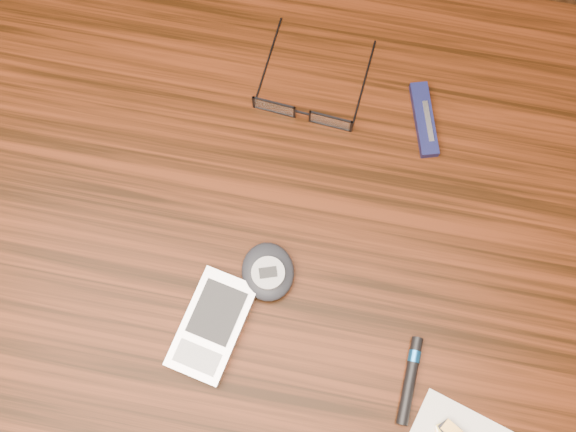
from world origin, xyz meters
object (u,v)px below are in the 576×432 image
(eyeglasses, at_px, (304,109))
(pda_phone, at_px, (212,326))
(pedometer, at_px, (268,272))
(pocket_knife, at_px, (424,120))
(desk, at_px, (247,253))

(eyeglasses, distance_m, pda_phone, 0.26)
(pedometer, height_order, pocket_knife, pedometer)
(eyeglasses, relative_size, pedometer, 1.64)
(pda_phone, distance_m, pocket_knife, 0.33)
(pda_phone, xyz_separation_m, pedometer, (0.05, 0.07, 0.00))
(desk, distance_m, pedometer, 0.13)
(eyeglasses, xyz_separation_m, pedometer, (-0.00, -0.19, -0.00))
(pedometer, bearing_deg, eyeglasses, 89.26)
(pocket_knife, bearing_deg, eyeglasses, -173.28)
(eyeglasses, bearing_deg, pedometer, -90.74)
(desk, xyz_separation_m, eyeglasses, (0.04, 0.15, 0.11))
(eyeglasses, xyz_separation_m, pda_phone, (-0.05, -0.26, -0.00))
(pda_phone, bearing_deg, desk, 86.11)
(pocket_knife, bearing_deg, pda_phone, -123.88)
(eyeglasses, relative_size, pda_phone, 1.07)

